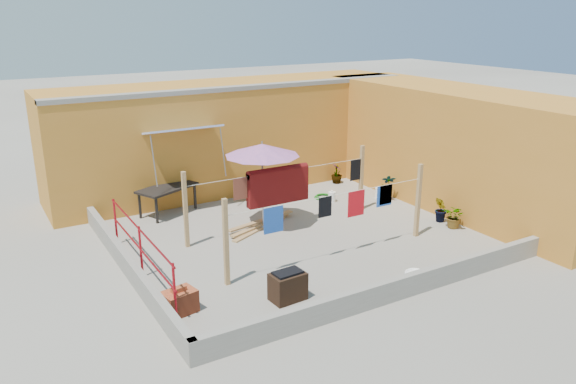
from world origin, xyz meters
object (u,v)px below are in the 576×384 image
object	(u,v)px
brazier	(288,286)
water_jug_b	(332,197)
plant_back_a	(253,186)
outdoor_table	(167,189)
brick_stack	(179,302)
green_hose	(323,197)
water_jug_a	(379,193)
white_basin	(416,274)
patio_umbrella	(262,150)

from	to	relation	value
brazier	water_jug_b	size ratio (longest dim) A/B	2.01
plant_back_a	water_jug_b	bearing A→B (deg)	-33.06
outdoor_table	brick_stack	world-z (taller)	outdoor_table
green_hose	brazier	bearing A→B (deg)	-130.27
brick_stack	green_hose	size ratio (longest dim) A/B	1.21
brick_stack	outdoor_table	bearing A→B (deg)	73.01
brazier	plant_back_a	xyz separation A→B (m)	(2.12, 5.53, 0.15)
outdoor_table	plant_back_a	bearing A→B (deg)	-5.00
brick_stack	water_jug_a	size ratio (longest dim) A/B	1.90
outdoor_table	water_jug_b	xyz separation A→B (m)	(4.35, -1.44, -0.53)
brazier	white_basin	world-z (taller)	brazier
green_hose	outdoor_table	bearing A→B (deg)	166.39
patio_umbrella	water_jug_b	world-z (taller)	patio_umbrella
patio_umbrella	white_basin	distance (m)	4.69
patio_umbrella	water_jug_b	distance (m)	3.29
brick_stack	plant_back_a	world-z (taller)	plant_back_a
brazier	plant_back_a	world-z (taller)	plant_back_a
brick_stack	water_jug_b	world-z (taller)	brick_stack
brick_stack	water_jug_a	bearing A→B (deg)	24.48
water_jug_b	green_hose	size ratio (longest dim) A/B	0.62
outdoor_table	white_basin	bearing A→B (deg)	-63.40
brazier	white_basin	xyz separation A→B (m)	(2.78, -0.48, -0.24)
brazier	green_hose	distance (m)	6.17
water_jug_a	patio_umbrella	bearing A→B (deg)	-175.02
white_basin	water_jug_a	xyz separation A→B (m)	(2.62, 4.39, 0.11)
outdoor_table	water_jug_a	world-z (taller)	outdoor_table
brazier	water_jug_b	world-z (taller)	brazier
patio_umbrella	outdoor_table	bearing A→B (deg)	128.17
patio_umbrella	brazier	size ratio (longest dim) A/B	3.36
patio_umbrella	brick_stack	bearing A→B (deg)	-137.90
white_basin	brick_stack	bearing A→B (deg)	167.34
water_jug_a	water_jug_b	world-z (taller)	water_jug_a
patio_umbrella	brick_stack	world-z (taller)	patio_umbrella
outdoor_table	brazier	size ratio (longest dim) A/B	2.64
water_jug_a	brazier	bearing A→B (deg)	-144.08
brazier	water_jug_a	bearing A→B (deg)	35.92
green_hose	plant_back_a	distance (m)	2.08
plant_back_a	water_jug_a	bearing A→B (deg)	-26.36
green_hose	white_basin	bearing A→B (deg)	-103.12
brick_stack	white_basin	bearing A→B (deg)	-12.66
outdoor_table	green_hose	distance (m)	4.49
brick_stack	water_jug_a	xyz separation A→B (m)	(7.32, 3.33, -0.07)
white_basin	water_jug_b	world-z (taller)	water_jug_b
brazier	plant_back_a	distance (m)	5.93
water_jug_b	green_hose	world-z (taller)	water_jug_b
brazier	white_basin	distance (m)	2.83
white_basin	plant_back_a	size ratio (longest dim) A/B	0.52
brick_stack	patio_umbrella	bearing A→B (deg)	42.10
water_jug_b	plant_back_a	size ratio (longest dim) A/B	0.38
brazier	white_basin	bearing A→B (deg)	-9.76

